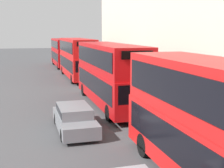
{
  "coord_description": "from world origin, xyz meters",
  "views": [
    {
      "loc": [
        -4.32,
        -2.66,
        5.25
      ],
      "look_at": [
        0.48,
        14.01,
        2.32
      ],
      "focal_mm": 50.0,
      "sensor_mm": 36.0,
      "label": 1
    }
  ],
  "objects_px": {
    "bus_leading": "(222,124)",
    "bus_third_in_queue": "(77,57)",
    "bus_trailing": "(63,51)",
    "pedestrian": "(94,69)",
    "car_hatchback": "(74,118)",
    "bus_second_in_queue": "(110,72)"
  },
  "relations": [
    {
      "from": "bus_second_in_queue",
      "to": "car_hatchback",
      "type": "bearing_deg",
      "value": -123.45
    },
    {
      "from": "bus_leading",
      "to": "bus_third_in_queue",
      "type": "bearing_deg",
      "value": 90.0
    },
    {
      "from": "bus_third_in_queue",
      "to": "bus_trailing",
      "type": "bearing_deg",
      "value": 90.0
    },
    {
      "from": "car_hatchback",
      "to": "pedestrian",
      "type": "bearing_deg",
      "value": 74.21
    },
    {
      "from": "car_hatchback",
      "to": "pedestrian",
      "type": "height_order",
      "value": "pedestrian"
    },
    {
      "from": "bus_third_in_queue",
      "to": "pedestrian",
      "type": "bearing_deg",
      "value": 30.29
    },
    {
      "from": "bus_leading",
      "to": "car_hatchback",
      "type": "height_order",
      "value": "bus_leading"
    },
    {
      "from": "bus_trailing",
      "to": "bus_leading",
      "type": "bearing_deg",
      "value": -90.0
    },
    {
      "from": "car_hatchback",
      "to": "bus_third_in_queue",
      "type": "bearing_deg",
      "value": 79.81
    },
    {
      "from": "bus_second_in_queue",
      "to": "car_hatchback",
      "type": "relative_size",
      "value": 2.37
    },
    {
      "from": "bus_third_in_queue",
      "to": "pedestrian",
      "type": "relative_size",
      "value": 6.57
    },
    {
      "from": "pedestrian",
      "to": "bus_second_in_queue",
      "type": "bearing_deg",
      "value": -98.76
    },
    {
      "from": "bus_leading",
      "to": "pedestrian",
      "type": "xyz_separation_m",
      "value": [
        2.33,
        28.18,
        -1.62
      ]
    },
    {
      "from": "car_hatchback",
      "to": "bus_leading",
      "type": "bearing_deg",
      "value": -66.7
    },
    {
      "from": "bus_leading",
      "to": "bus_trailing",
      "type": "height_order",
      "value": "bus_leading"
    },
    {
      "from": "bus_leading",
      "to": "bus_second_in_queue",
      "type": "distance_m",
      "value": 13.04
    },
    {
      "from": "bus_leading",
      "to": "pedestrian",
      "type": "distance_m",
      "value": 28.32
    },
    {
      "from": "bus_third_in_queue",
      "to": "pedestrian",
      "type": "distance_m",
      "value": 3.19
    },
    {
      "from": "bus_leading",
      "to": "bus_third_in_queue",
      "type": "xyz_separation_m",
      "value": [
        0.0,
        26.81,
        0.07
      ]
    },
    {
      "from": "bus_second_in_queue",
      "to": "pedestrian",
      "type": "bearing_deg",
      "value": 81.24
    },
    {
      "from": "bus_trailing",
      "to": "bus_third_in_queue",
      "type": "bearing_deg",
      "value": -90.0
    },
    {
      "from": "bus_leading",
      "to": "bus_second_in_queue",
      "type": "bearing_deg",
      "value": 90.0
    }
  ]
}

